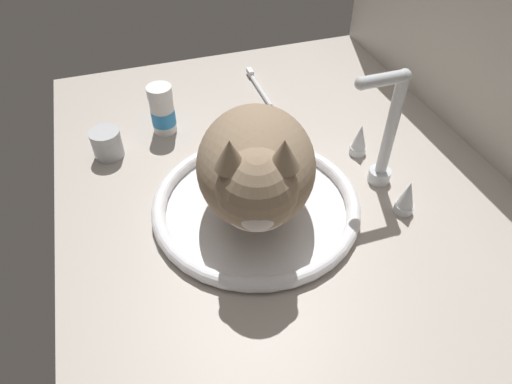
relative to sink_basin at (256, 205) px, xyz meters
The scene contains 7 objects.
countertop 7.65cm from the sink_basin, 112.29° to the left, with size 107.78×79.05×3.00cm, color #ADA399.
sink_basin is the anchor object (origin of this frame).
faucet 24.10cm from the sink_basin, 90.00° to the left, with size 19.86×10.25×22.33cm.
cat 9.96cm from the sink_basin, 17.43° to the right, with size 34.79×25.01×19.60cm.
pill_bottle 29.84cm from the sink_basin, 158.79° to the right, with size 4.96×4.96×10.21cm.
metal_jar 32.06cm from the sink_basin, 135.48° to the right, with size 5.75×5.75×5.57cm.
toothbrush 39.37cm from the sink_basin, 160.94° to the left, with size 16.31×1.21×1.70cm.
Camera 1 is at (54.11, -23.56, 58.41)cm, focal length 31.71 mm.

